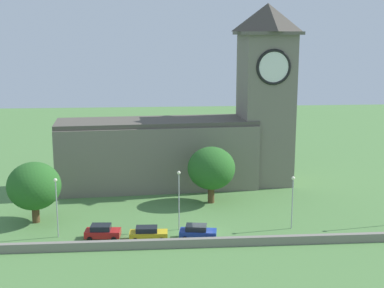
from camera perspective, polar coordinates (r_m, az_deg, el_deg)
name	(u,v)px	position (r m, az deg, el deg)	size (l,w,h in m)	color
ground_plane	(193,197)	(81.46, 0.10, -5.66)	(200.00, 200.00, 0.00)	#517F42
church	(198,131)	(85.88, 0.66, 1.39)	(38.29, 11.60, 28.84)	slate
quay_barrier	(206,242)	(63.43, 1.50, -10.38)	(56.62, 0.70, 1.04)	gray
car_red	(102,232)	(66.35, -9.48, -9.17)	(4.34, 2.55, 1.78)	red
car_yellow	(148,233)	(65.40, -4.68, -9.41)	(4.60, 2.24, 1.66)	gold
car_blue	(198,232)	(65.44, 0.59, -9.30)	(4.66, 2.80, 1.77)	#233D9E
streetlamp_west_end	(56,198)	(66.75, -14.18, -5.61)	(0.44, 0.44, 7.39)	#9EA0A5
streetlamp_west_mid	(179,191)	(67.06, -1.40, -5.03)	(0.44, 0.44, 7.65)	#9EA0A5
streetlamp_central	(293,194)	(68.74, 10.61, -5.21)	(0.44, 0.44, 6.83)	#9EA0A5
tree_churchyard	(211,168)	(77.67, 2.06, -2.59)	(6.88, 6.88, 8.29)	brown
tree_by_tower	(34,186)	(72.64, -16.39, -4.30)	(6.92, 6.92, 8.05)	brown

